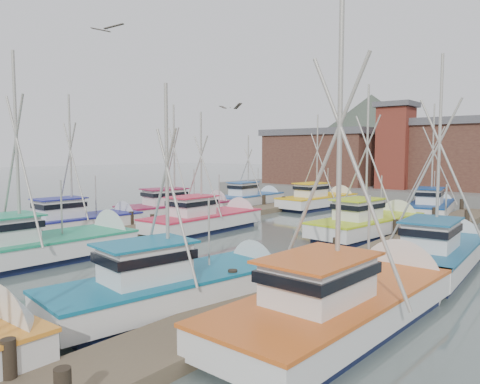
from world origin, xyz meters
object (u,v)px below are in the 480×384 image
Objects in this scene: boat_4 at (39,247)px; boat_12 at (321,200)px; boat_8 at (209,220)px; lookout_tower at (395,145)px.

boat_4 is 1.12× the size of boat_12.
boat_12 is (-0.13, 25.58, -0.00)m from boat_4.
boat_4 is 1.15× the size of boat_8.
lookout_tower reaches higher than boat_12.
lookout_tower is 25.46m from boat_8.
boat_4 is at bearing -93.89° from lookout_tower.
boat_4 is at bearing -84.25° from boat_12.
boat_12 is at bearing 92.29° from boat_4.
boat_8 is 14.63m from boat_12.
boat_4 is 25.58m from boat_12.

